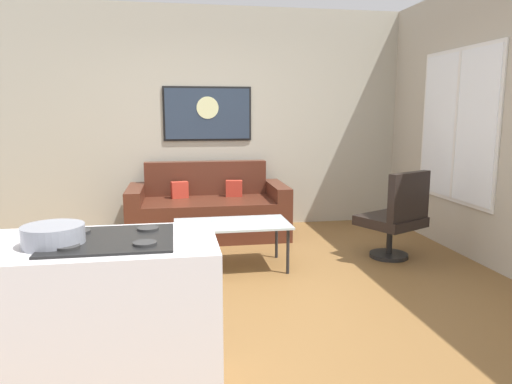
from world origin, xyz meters
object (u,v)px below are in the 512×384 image
coffee_table (232,226)px  armchair (397,216)px  mixing_bowl (53,236)px  wall_painting (208,114)px  couch (208,212)px

coffee_table → armchair: 1.69m
mixing_bowl → wall_painting: 4.00m
wall_painting → coffee_table: bearing=-86.9°
armchair → wall_painting: wall_painting is taller
armchair → wall_painting: 2.68m
armchair → mixing_bowl: 3.52m
couch → wall_painting: 1.27m
couch → mixing_bowl: (-0.95, -3.36, 0.63)m
couch → coffee_table: size_ratio=1.72×
wall_painting → mixing_bowl: bearing=-104.6°
mixing_bowl → wall_painting: wall_painting is taller
couch → mixing_bowl: 3.55m
armchair → mixing_bowl: bearing=-142.8°
wall_painting → armchair: bearing=-44.2°
armchair → mixing_bowl: (-2.78, -2.11, 0.48)m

